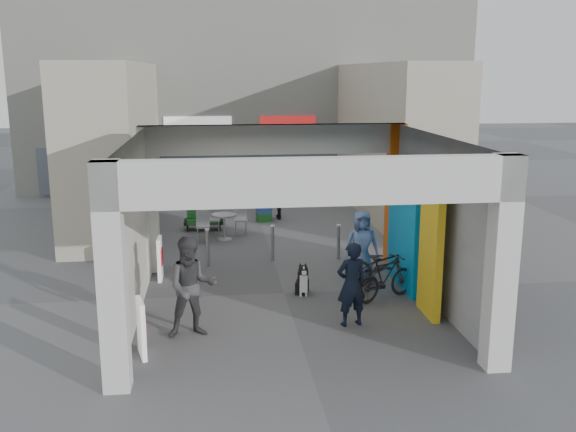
{
  "coord_description": "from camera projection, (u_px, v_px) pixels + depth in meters",
  "views": [
    {
      "loc": [
        -1.49,
        -13.21,
        4.71
      ],
      "look_at": [
        0.2,
        1.0,
        1.5
      ],
      "focal_mm": 40.0,
      "sensor_mm": 36.0,
      "label": 1
    }
  ],
  "objects": [
    {
      "name": "advert_board_far",
      "position": [
        160.0,
        258.0,
        14.82
      ],
      "size": [
        0.1,
        0.55,
        1.0
      ],
      "rotation": [
        0.0,
        0.0,
        -0.01
      ],
      "color": "white",
      "rests_on": "ground"
    },
    {
      "name": "produce_stand",
      "position": [
        204.0,
        220.0,
        19.6
      ],
      "size": [
        1.18,
        0.64,
        0.78
      ],
      "rotation": [
        0.0,
        0.0,
        -0.38
      ],
      "color": "black",
      "rests_on": "ground"
    },
    {
      "name": "bollard_center",
      "position": [
        273.0,
        243.0,
        16.35
      ],
      "size": [
        0.09,
        0.09,
        0.9
      ],
      "primitive_type": "cylinder",
      "color": "gray",
      "rests_on": "ground"
    },
    {
      "name": "border_collie",
      "position": [
        303.0,
        282.0,
        13.86
      ],
      "size": [
        0.27,
        0.52,
        0.72
      ],
      "rotation": [
        0.0,
        0.0,
        -0.26
      ],
      "color": "black",
      "rests_on": "ground"
    },
    {
      "name": "cafe_set",
      "position": [
        220.0,
        227.0,
        18.68
      ],
      "size": [
        1.49,
        1.2,
        0.9
      ],
      "rotation": [
        0.0,
        0.0,
        -0.03
      ],
      "color": "#A6A6AB",
      "rests_on": "ground"
    },
    {
      "name": "far_building",
      "position": [
        246.0,
        90.0,
        26.69
      ],
      "size": [
        18.0,
        4.08,
        8.0
      ],
      "color": "silver",
      "rests_on": "ground"
    },
    {
      "name": "advert_board_near",
      "position": [
        142.0,
        328.0,
        10.79
      ],
      "size": [
        0.21,
        0.55,
        1.0
      ],
      "rotation": [
        0.0,
        0.0,
        0.25
      ],
      "color": "white",
      "rests_on": "ground"
    },
    {
      "name": "ground",
      "position": [
        284.0,
        293.0,
        14.0
      ],
      "size": [
        90.0,
        90.0,
        0.0
      ],
      "primitive_type": "plane",
      "color": "#545459",
      "rests_on": "ground"
    },
    {
      "name": "white_van",
      "position": [
        288.0,
        181.0,
        24.29
      ],
      "size": [
        4.32,
        2.6,
        1.38
      ],
      "primitive_type": "imported",
      "rotation": [
        0.0,
        0.0,
        1.83
      ],
      "color": "silver",
      "rests_on": "ground"
    },
    {
      "name": "bollard_left",
      "position": [
        208.0,
        248.0,
        15.85
      ],
      "size": [
        0.09,
        0.09,
        0.94
      ],
      "primitive_type": "cylinder",
      "color": "gray",
      "rests_on": "ground"
    },
    {
      "name": "plaza_bldg_left",
      "position": [
        116.0,
        144.0,
        20.2
      ],
      "size": [
        2.0,
        9.0,
        5.0
      ],
      "primitive_type": "cube",
      "color": "#A69D8A",
      "rests_on": "ground"
    },
    {
      "name": "plaza_bldg_right",
      "position": [
        393.0,
        141.0,
        21.24
      ],
      "size": [
        2.0,
        9.0,
        5.0
      ],
      "primitive_type": "cube",
      "color": "#A69D8A",
      "rests_on": "ground"
    },
    {
      "name": "crate_stack",
      "position": [
        264.0,
        213.0,
        20.69
      ],
      "size": [
        0.51,
        0.43,
        0.56
      ],
      "rotation": [
        0.0,
        0.0,
        0.19
      ],
      "color": "#17531F",
      "rests_on": "ground"
    },
    {
      "name": "man_elderly",
      "position": [
        361.0,
        245.0,
        14.77
      ],
      "size": [
        0.81,
        0.54,
        1.63
      ],
      "primitive_type": "imported",
      "rotation": [
        0.0,
        0.0,
        0.02
      ],
      "color": "#5872AB",
      "rests_on": "ground"
    },
    {
      "name": "man_back_turned",
      "position": [
        192.0,
        287.0,
        11.55
      ],
      "size": [
        0.98,
        0.81,
        1.86
      ],
      "primitive_type": "imported",
      "rotation": [
        0.0,
        0.0,
        0.12
      ],
      "color": "#3B3B3D",
      "rests_on": "ground"
    },
    {
      "name": "man_with_dog",
      "position": [
        351.0,
        284.0,
        12.07
      ],
      "size": [
        0.66,
        0.51,
        1.63
      ],
      "primitive_type": "imported",
      "rotation": [
        0.0,
        0.0,
        3.36
      ],
      "color": "black",
      "rests_on": "ground"
    },
    {
      "name": "arcade_canopy",
      "position": [
        316.0,
        196.0,
        12.76
      ],
      "size": [
        6.4,
        6.45,
        6.4
      ],
      "color": "beige",
      "rests_on": "ground"
    },
    {
      "name": "bicycle_front",
      "position": [
        385.0,
        264.0,
        14.38
      ],
      "size": [
        2.02,
        0.99,
        1.02
      ],
      "primitive_type": "imported",
      "rotation": [
        0.0,
        0.0,
        1.74
      ],
      "color": "black",
      "rests_on": "ground"
    },
    {
      "name": "bollard_right",
      "position": [
        339.0,
        242.0,
        16.47
      ],
      "size": [
        0.09,
        0.09,
        0.89
      ],
      "primitive_type": "cylinder",
      "color": "gray",
      "rests_on": "ground"
    },
    {
      "name": "bicycle_rear",
      "position": [
        385.0,
        278.0,
        13.52
      ],
      "size": [
        1.61,
        1.13,
        0.95
      ],
      "primitive_type": "imported",
      "rotation": [
        0.0,
        0.0,
        2.05
      ],
      "color": "black",
      "rests_on": "ground"
    },
    {
      "name": "man_crates",
      "position": [
        275.0,
        189.0,
        20.82
      ],
      "size": [
        1.19,
        0.5,
        2.02
      ],
      "primitive_type": "imported",
      "rotation": [
        0.0,
        0.0,
        3.13
      ],
      "color": "black",
      "rests_on": "ground"
    }
  ]
}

